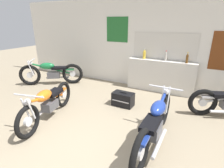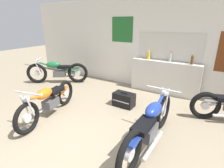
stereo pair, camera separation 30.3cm
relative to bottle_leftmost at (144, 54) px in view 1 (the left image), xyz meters
The scene contains 10 objects.
ground_plane 3.57m from the bottle_leftmost, 89.80° to the right, with size 24.00×24.00×0.00m, color gray.
wall_back 0.32m from the bottle_leftmost, 78.14° to the left, with size 10.00×0.07×2.80m.
sill_counter 0.84m from the bottle_leftmost, ahead, with size 2.02×0.28×0.98m.
bottle_leftmost is the anchor object (origin of this frame).
bottle_left_center 0.65m from the bottle_leftmost, ahead, with size 0.07×0.07×0.30m.
bottle_center 1.25m from the bottle_leftmost, ahead, with size 0.07×0.07×0.31m.
motorcycle_green 3.20m from the bottle_leftmost, 159.65° to the right, with size 1.84×1.29×0.88m.
motorcycle_orange 3.19m from the bottle_leftmost, 114.21° to the right, with size 0.73×1.95×0.81m.
motorcycle_blue 2.90m from the bottle_leftmost, 67.99° to the right, with size 0.64×2.19×0.91m.
hard_case_black 1.74m from the bottle_leftmost, 92.17° to the right, with size 0.55×0.33×0.38m.
Camera 1 is at (1.57, -1.89, 2.10)m, focal length 28.00 mm.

